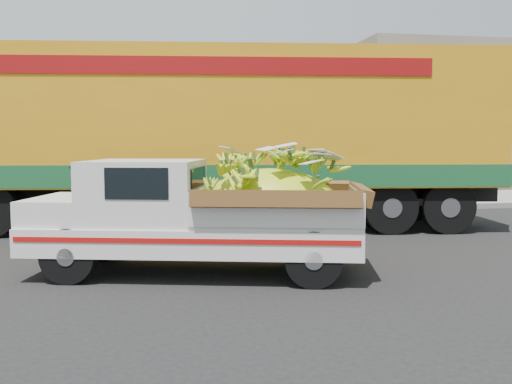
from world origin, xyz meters
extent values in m
plane|color=black|center=(0.00, 0.00, 0.00)|extent=(100.00, 100.00, 0.00)
cube|color=gray|center=(0.00, 7.16, 0.07)|extent=(60.00, 0.25, 0.15)
cube|color=gray|center=(0.00, 9.26, 0.07)|extent=(60.00, 4.00, 0.14)
cube|color=gray|center=(14.00, 16.16, 3.00)|extent=(14.00, 6.00, 6.00)
cylinder|color=black|center=(-2.51, 0.16, 0.37)|extent=(0.78, 0.39, 0.75)
cylinder|color=black|center=(-2.17, 1.55, 0.37)|extent=(0.78, 0.39, 0.75)
cylinder|color=black|center=(0.64, -0.63, 0.37)|extent=(0.78, 0.39, 0.75)
cylinder|color=black|center=(0.98, 0.77, 0.37)|extent=(0.78, 0.39, 0.75)
cube|color=silver|center=(-0.81, 0.47, 0.55)|extent=(4.89, 2.74, 0.38)
cube|color=#A50F0C|center=(-1.02, -0.34, 0.61)|extent=(4.40, 1.10, 0.07)
cube|color=silver|center=(-3.02, 1.02, 0.44)|extent=(0.49, 1.61, 0.14)
cube|color=silver|center=(-2.65, 0.93, 0.91)|extent=(1.19, 1.73, 0.35)
cube|color=silver|center=(-1.51, 0.65, 1.18)|extent=(1.87, 1.92, 0.88)
cube|color=black|center=(-1.60, -0.16, 1.35)|extent=(0.82, 0.21, 0.41)
cube|color=silver|center=(0.33, 0.19, 0.99)|extent=(2.60, 2.17, 0.50)
ellipsoid|color=yellow|center=(0.24, 0.21, 0.88)|extent=(2.31, 1.79, 1.26)
cylinder|color=black|center=(4.56, 3.16, 0.55)|extent=(1.13, 0.45, 1.10)
cylinder|color=black|center=(4.81, 5.14, 0.55)|extent=(1.13, 0.45, 1.10)
cylinder|color=black|center=(3.37, 3.30, 0.55)|extent=(1.13, 0.45, 1.10)
cylinder|color=black|center=(3.61, 5.29, 0.55)|extent=(1.13, 0.45, 1.10)
cylinder|color=black|center=(-4.33, 6.25, 0.55)|extent=(1.13, 0.45, 1.10)
cube|color=black|center=(0.02, 4.71, 0.78)|extent=(12.03, 2.44, 0.36)
cube|color=orange|center=(0.02, 4.71, 2.38)|extent=(11.98, 3.90, 2.84)
cube|color=#18542A|center=(0.02, 4.71, 1.21)|extent=(12.04, 3.92, 0.45)
cube|color=maroon|center=(-0.13, 3.46, 3.35)|extent=(8.34, 1.03, 0.35)
camera|label=1|loc=(-1.37, -7.63, 1.88)|focal=40.00mm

